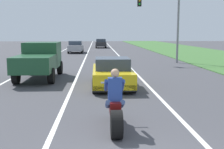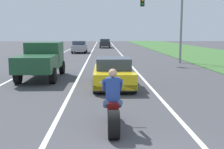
% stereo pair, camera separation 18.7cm
% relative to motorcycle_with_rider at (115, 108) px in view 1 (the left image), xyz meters
% --- Properties ---
extents(lane_stripe_left_solid, '(0.14, 120.00, 0.01)m').
position_rel_motorcycle_with_rider_xyz_m(lane_stripe_left_solid, '(-5.21, 17.50, -0.59)').
color(lane_stripe_left_solid, white).
rests_on(lane_stripe_left_solid, ground).
extents(lane_stripe_right_solid, '(0.14, 120.00, 0.01)m').
position_rel_motorcycle_with_rider_xyz_m(lane_stripe_right_solid, '(1.99, 17.50, -0.59)').
color(lane_stripe_right_solid, white).
rests_on(lane_stripe_right_solid, ground).
extents(lane_stripe_centre_dashed, '(0.14, 120.00, 0.01)m').
position_rel_motorcycle_with_rider_xyz_m(lane_stripe_centre_dashed, '(-1.61, 17.50, -0.59)').
color(lane_stripe_centre_dashed, white).
rests_on(lane_stripe_centre_dashed, ground).
extents(motorcycle_with_rider, '(0.70, 2.21, 1.62)m').
position_rel_motorcycle_with_rider_xyz_m(motorcycle_with_rider, '(0.00, 0.00, 0.00)').
color(motorcycle_with_rider, black).
rests_on(motorcycle_with_rider, ground).
extents(sports_car_yellow, '(1.84, 4.30, 1.37)m').
position_rel_motorcycle_with_rider_xyz_m(sports_car_yellow, '(0.26, 6.12, 0.04)').
color(sports_car_yellow, yellow).
rests_on(sports_car_yellow, ground).
extents(pickup_truck_left_lane_dark_green, '(2.02, 4.80, 1.98)m').
position_rel_motorcycle_with_rider_xyz_m(pickup_truck_left_lane_dark_green, '(-3.61, 8.59, 0.51)').
color(pickup_truck_left_lane_dark_green, '#1E4C2D').
rests_on(pickup_truck_left_lane_dark_green, ground).
extents(traffic_light_mast_near, '(3.75, 0.34, 6.00)m').
position_rel_motorcycle_with_rider_xyz_m(traffic_light_mast_near, '(5.21, 16.40, 3.34)').
color(traffic_light_mast_near, gray).
rests_on(traffic_light_mast_near, ground).
extents(distant_car_far_ahead, '(1.80, 4.00, 1.50)m').
position_rel_motorcycle_with_rider_xyz_m(distant_car_far_ahead, '(-3.10, 28.86, 0.18)').
color(distant_car_far_ahead, '#99999E').
rests_on(distant_car_far_ahead, ground).
extents(distant_car_further_ahead, '(1.80, 4.00, 1.50)m').
position_rel_motorcycle_with_rider_xyz_m(distant_car_further_ahead, '(0.25, 40.60, 0.18)').
color(distant_car_further_ahead, '#262628').
rests_on(distant_car_further_ahead, ground).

